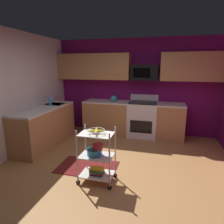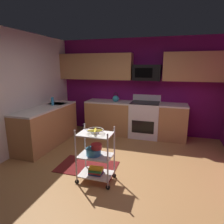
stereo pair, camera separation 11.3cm
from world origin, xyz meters
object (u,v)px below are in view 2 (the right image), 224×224
(mixing_bowl_large, at_px, (94,151))
(kettle, at_px, (116,99))
(mixing_bowl_small, at_px, (96,146))
(rolling_cart, at_px, (96,156))
(microwave, at_px, (147,73))
(dish_soap_bottle, at_px, (53,101))
(fruit_bowl, at_px, (95,131))
(oven_range, at_px, (145,119))
(book_stack, at_px, (96,171))

(mixing_bowl_large, height_order, kettle, kettle)
(mixing_bowl_small, bearing_deg, kettle, 98.61)
(rolling_cart, bearing_deg, microwave, 79.39)
(mixing_bowl_large, relative_size, dish_soap_bottle, 1.26)
(dish_soap_bottle, bearing_deg, fruit_bowl, -39.57)
(fruit_bowl, distance_m, dish_soap_bottle, 2.18)
(fruit_bowl, xyz_separation_m, kettle, (-0.34, 2.38, 0.12))
(dish_soap_bottle, bearing_deg, rolling_cart, -39.57)
(oven_range, distance_m, kettle, 0.96)
(dish_soap_bottle, bearing_deg, book_stack, -39.57)
(microwave, distance_m, kettle, 1.08)
(microwave, distance_m, book_stack, 2.95)
(mixing_bowl_large, bearing_deg, dish_soap_bottle, 139.86)
(book_stack, height_order, dish_soap_bottle, dish_soap_bottle)
(mixing_bowl_large, bearing_deg, kettle, 97.35)
(kettle, bearing_deg, microwave, 7.66)
(mixing_bowl_small, distance_m, book_stack, 0.44)
(fruit_bowl, height_order, book_stack, fruit_bowl)
(microwave, xyz_separation_m, fruit_bowl, (-0.47, -2.49, -0.82))
(oven_range, bearing_deg, rolling_cart, -101.08)
(oven_range, height_order, microwave, microwave)
(kettle, distance_m, dish_soap_bottle, 1.67)
(microwave, xyz_separation_m, dish_soap_bottle, (-2.15, -1.10, -0.68))
(rolling_cart, relative_size, dish_soap_bottle, 4.57)
(oven_range, height_order, book_stack, oven_range)
(mixing_bowl_large, xyz_separation_m, kettle, (-0.31, 2.38, 0.48))
(oven_range, distance_m, rolling_cart, 2.43)
(mixing_bowl_small, height_order, kettle, kettle)
(oven_range, relative_size, kettle, 4.17)
(mixing_bowl_large, bearing_deg, rolling_cart, 0.00)
(rolling_cart, distance_m, book_stack, 0.27)
(rolling_cart, xyz_separation_m, kettle, (-0.34, 2.38, 0.54))
(mixing_bowl_small, xyz_separation_m, kettle, (-0.36, 2.39, 0.38))
(microwave, xyz_separation_m, book_stack, (-0.47, -2.49, -1.52))
(microwave, bearing_deg, kettle, -172.34)
(microwave, bearing_deg, rolling_cart, -100.61)
(mixing_bowl_small, relative_size, book_stack, 0.76)
(microwave, height_order, book_stack, microwave)
(oven_range, bearing_deg, fruit_bowl, -101.08)
(kettle, height_order, dish_soap_bottle, kettle)
(microwave, height_order, mixing_bowl_large, microwave)
(mixing_bowl_small, bearing_deg, mixing_bowl_large, 172.50)
(mixing_bowl_small, bearing_deg, rolling_cart, 160.76)
(oven_range, relative_size, microwave, 1.57)
(rolling_cart, bearing_deg, book_stack, 0.00)
(oven_range, bearing_deg, mixing_bowl_small, -100.57)
(oven_range, height_order, dish_soap_bottle, dish_soap_bottle)
(kettle, bearing_deg, book_stack, -81.85)
(mixing_bowl_large, height_order, dish_soap_bottle, dish_soap_bottle)
(oven_range, distance_m, mixing_bowl_small, 2.43)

